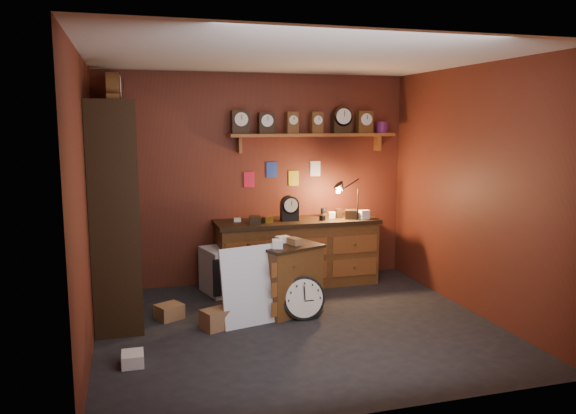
{
  "coord_description": "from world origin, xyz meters",
  "views": [
    {
      "loc": [
        -1.63,
        -5.28,
        2.1
      ],
      "look_at": [
        -0.01,
        0.35,
        1.2
      ],
      "focal_mm": 35.0,
      "sensor_mm": 36.0,
      "label": 1
    }
  ],
  "objects_px": {
    "workbench": "(297,248)",
    "big_round_clock": "(303,298)",
    "shelving_unit": "(113,200)",
    "low_cabinet": "(287,275)"
  },
  "relations": [
    {
      "from": "workbench",
      "to": "big_round_clock",
      "type": "bearing_deg",
      "value": -103.93
    },
    {
      "from": "big_round_clock",
      "to": "workbench",
      "type": "bearing_deg",
      "value": 76.07
    },
    {
      "from": "workbench",
      "to": "low_cabinet",
      "type": "distance_m",
      "value": 1.06
    },
    {
      "from": "shelving_unit",
      "to": "workbench",
      "type": "xyz_separation_m",
      "value": [
        2.23,
        0.49,
        -0.78
      ]
    },
    {
      "from": "workbench",
      "to": "low_cabinet",
      "type": "bearing_deg",
      "value": -113.2
    },
    {
      "from": "workbench",
      "to": "big_round_clock",
      "type": "distance_m",
      "value": 1.32
    },
    {
      "from": "shelving_unit",
      "to": "workbench",
      "type": "relative_size",
      "value": 1.23
    },
    {
      "from": "low_cabinet",
      "to": "big_round_clock",
      "type": "bearing_deg",
      "value": -91.36
    },
    {
      "from": "workbench",
      "to": "low_cabinet",
      "type": "relative_size",
      "value": 2.46
    },
    {
      "from": "shelving_unit",
      "to": "workbench",
      "type": "bearing_deg",
      "value": 12.51
    }
  ]
}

